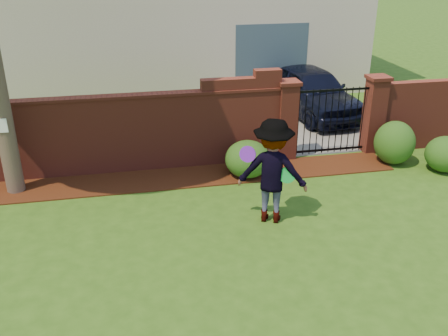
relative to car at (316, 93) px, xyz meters
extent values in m
cube|color=#2E5415|center=(-4.24, -6.85, -0.71)|extent=(80.00, 80.00, 0.01)
cube|color=#351609|center=(-5.19, -3.51, -0.69)|extent=(11.10, 1.08, 0.03)
cube|color=maroon|center=(-6.39, -2.85, 0.14)|extent=(8.70, 0.25, 1.70)
cube|color=maroon|center=(-2.94, -2.85, 1.14)|extent=(1.80, 0.25, 0.30)
cube|color=maroon|center=(-2.34, -2.85, 1.37)|extent=(0.60, 0.25, 0.16)
cube|color=maroon|center=(-6.39, -2.85, 1.02)|extent=(8.70, 0.31, 0.06)
cube|color=maroon|center=(2.36, -2.85, 0.14)|extent=(4.00, 0.25, 1.70)
cube|color=maroon|center=(-1.84, -2.85, 0.19)|extent=(0.42, 0.42, 1.80)
cube|color=maroon|center=(-1.84, -2.85, 1.13)|extent=(0.50, 0.50, 0.08)
cube|color=maroon|center=(0.36, -2.85, 0.19)|extent=(0.42, 0.42, 1.80)
cube|color=maroon|center=(0.36, -2.85, 1.13)|extent=(0.50, 0.50, 0.08)
cylinder|color=black|center=(-1.55, -2.85, 0.14)|extent=(0.02, 0.02, 1.60)
cylinder|color=black|center=(-1.39, -2.85, 0.14)|extent=(0.02, 0.02, 1.60)
cylinder|color=black|center=(-1.23, -2.85, 0.14)|extent=(0.02, 0.02, 1.60)
cylinder|color=black|center=(-1.07, -2.85, 0.14)|extent=(0.02, 0.02, 1.60)
cylinder|color=black|center=(-0.90, -2.85, 0.14)|extent=(0.02, 0.02, 1.60)
cylinder|color=black|center=(-0.74, -2.85, 0.14)|extent=(0.02, 0.02, 1.60)
cylinder|color=black|center=(-0.58, -2.85, 0.14)|extent=(0.02, 0.02, 1.60)
cylinder|color=black|center=(-0.42, -2.85, 0.14)|extent=(0.02, 0.02, 1.60)
cylinder|color=black|center=(-0.26, -2.85, 0.14)|extent=(0.02, 0.02, 1.60)
cylinder|color=black|center=(-0.10, -2.85, 0.14)|extent=(0.02, 0.02, 1.60)
cylinder|color=black|center=(0.07, -2.85, 0.14)|extent=(0.02, 0.02, 1.60)
cube|color=black|center=(-0.74, -2.85, -0.59)|extent=(1.78, 0.03, 0.05)
cube|color=black|center=(-0.74, -2.85, 0.89)|extent=(1.78, 0.03, 0.05)
cube|color=slate|center=(-0.74, 1.15, -0.70)|extent=(3.20, 8.00, 0.01)
cube|color=#384C5B|center=(-0.74, 2.20, 0.49)|extent=(2.40, 0.12, 2.40)
imported|color=black|center=(0.00, 0.00, 0.00)|extent=(2.26, 4.34, 1.41)
cube|color=white|center=(-7.84, -3.64, 0.79)|extent=(0.20, 0.01, 0.28)
ellipsoid|color=#1A4916|center=(-2.97, -3.68, -0.30)|extent=(0.99, 0.99, 0.81)
ellipsoid|color=#1A4916|center=(0.52, -3.66, -0.20)|extent=(0.93, 0.93, 1.02)
ellipsoid|color=#1A4916|center=(1.44, -4.29, -0.30)|extent=(0.91, 0.91, 0.80)
imported|color=gray|center=(-3.02, -5.64, 0.27)|extent=(1.45, 1.17, 1.95)
cylinder|color=purple|center=(-3.45, -5.54, 0.61)|extent=(0.30, 0.22, 0.29)
cylinder|color=green|center=(-2.80, -5.82, 0.27)|extent=(0.31, 0.15, 0.30)
camera|label=1|loc=(-5.47, -13.38, 3.98)|focal=40.07mm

